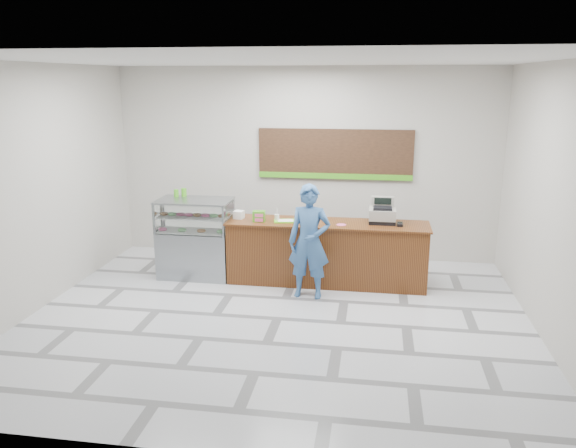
% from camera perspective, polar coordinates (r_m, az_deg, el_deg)
% --- Properties ---
extents(floor, '(7.00, 7.00, 0.00)m').
position_cam_1_polar(floor, '(8.01, -1.10, -9.59)').
color(floor, silver).
rests_on(floor, ground).
extents(back_wall, '(7.00, 0.00, 7.00)m').
position_cam_1_polar(back_wall, '(10.39, 1.74, 6.11)').
color(back_wall, '#BAB5AB').
rests_on(back_wall, floor).
extents(ceiling, '(7.00, 7.00, 0.00)m').
position_cam_1_polar(ceiling, '(7.31, -1.23, 16.32)').
color(ceiling, silver).
rests_on(ceiling, back_wall).
extents(sales_counter, '(3.26, 0.76, 1.03)m').
position_cam_1_polar(sales_counter, '(9.20, 3.95, -2.93)').
color(sales_counter, brown).
rests_on(sales_counter, floor).
extents(display_case, '(1.22, 0.72, 1.33)m').
position_cam_1_polar(display_case, '(9.59, -9.37, -1.37)').
color(display_case, gray).
rests_on(display_case, floor).
extents(menu_board, '(2.80, 0.06, 0.90)m').
position_cam_1_polar(menu_board, '(10.27, 4.79, 7.00)').
color(menu_board, black).
rests_on(menu_board, back_wall).
extents(cash_register, '(0.42, 0.44, 0.40)m').
position_cam_1_polar(cash_register, '(9.13, 9.56, 1.09)').
color(cash_register, black).
rests_on(cash_register, sales_counter).
extents(card_terminal, '(0.09, 0.18, 0.04)m').
position_cam_1_polar(card_terminal, '(9.00, 11.30, -0.03)').
color(card_terminal, black).
rests_on(card_terminal, sales_counter).
extents(serving_tray, '(0.38, 0.30, 0.02)m').
position_cam_1_polar(serving_tray, '(9.09, -0.34, 0.32)').
color(serving_tray, '#61D015').
rests_on(serving_tray, sales_counter).
extents(napkin_box, '(0.18, 0.18, 0.13)m').
position_cam_1_polar(napkin_box, '(9.30, -5.02, 0.95)').
color(napkin_box, white).
rests_on(napkin_box, sales_counter).
extents(straw_cup, '(0.07, 0.07, 0.11)m').
position_cam_1_polar(straw_cup, '(9.11, -1.13, 0.65)').
color(straw_cup, silver).
rests_on(straw_cup, sales_counter).
extents(promo_box, '(0.20, 0.14, 0.17)m').
position_cam_1_polar(promo_box, '(9.08, -2.97, 0.79)').
color(promo_box, '#46A61C').
rests_on(promo_box, sales_counter).
extents(donut_decal, '(0.15, 0.15, 0.00)m').
position_cam_1_polar(donut_decal, '(8.92, 5.43, -0.08)').
color(donut_decal, '#F65897').
rests_on(donut_decal, sales_counter).
extents(green_cup_left, '(0.08, 0.08, 0.13)m').
position_cam_1_polar(green_cup_left, '(9.71, -11.29, 3.10)').
color(green_cup_left, '#46A61C').
rests_on(green_cup_left, display_case).
extents(green_cup_right, '(0.09, 0.09, 0.14)m').
position_cam_1_polar(green_cup_right, '(9.72, -10.52, 3.19)').
color(green_cup_right, '#46A61C').
rests_on(green_cup_right, display_case).
extents(customer, '(0.67, 0.46, 1.76)m').
position_cam_1_polar(customer, '(8.51, 2.18, -1.80)').
color(customer, '#355F95').
rests_on(customer, floor).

